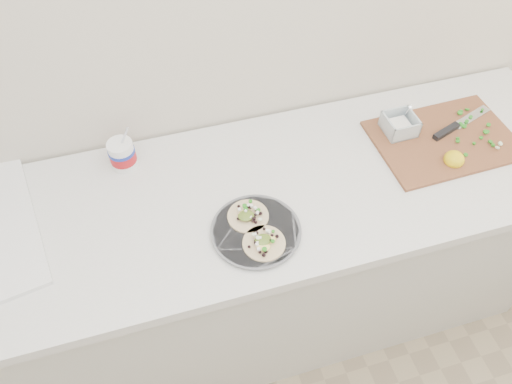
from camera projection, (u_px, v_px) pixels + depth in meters
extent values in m
cube|color=beige|center=(193.00, 28.00, 1.41)|extent=(3.50, 0.05, 2.60)
cube|color=beige|center=(231.00, 272.00, 1.91)|extent=(2.40, 0.62, 0.86)
cube|color=silver|center=(227.00, 203.00, 1.55)|extent=(2.44, 0.66, 0.04)
cylinder|color=#5A5B61|center=(256.00, 231.00, 1.45)|extent=(0.25, 0.25, 0.01)
cylinder|color=#5A5B61|center=(256.00, 230.00, 1.44)|extent=(0.26, 0.26, 0.00)
cylinder|color=white|center=(122.00, 155.00, 1.58)|extent=(0.08, 0.08, 0.10)
cylinder|color=#B01319|center=(122.00, 155.00, 1.58)|extent=(0.08, 0.08, 0.04)
cylinder|color=#192D99|center=(121.00, 151.00, 1.57)|extent=(0.08, 0.08, 0.01)
cube|color=brown|center=(444.00, 140.00, 1.69)|extent=(0.48, 0.34, 0.01)
cube|color=white|center=(399.00, 126.00, 1.69)|extent=(0.07, 0.07, 0.03)
ellipsoid|color=yellow|center=(455.00, 158.00, 1.60)|extent=(0.07, 0.07, 0.06)
cube|color=silver|center=(471.00, 117.00, 1.74)|extent=(0.17, 0.09, 0.00)
cube|color=black|center=(446.00, 131.00, 1.69)|extent=(0.11, 0.06, 0.02)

